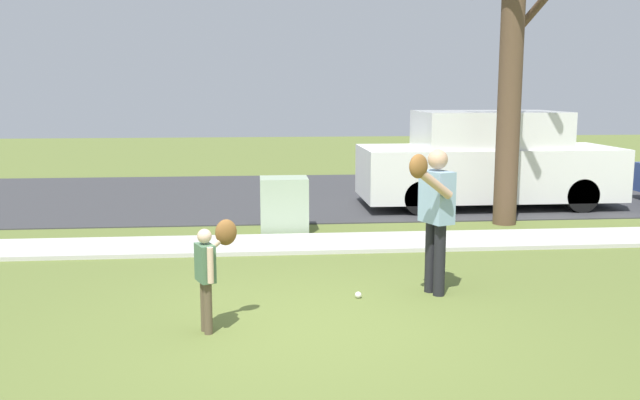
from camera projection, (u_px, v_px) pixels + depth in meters
The scene contains 9 objects.
ground_plane at pixel (289, 247), 10.22m from camera, with size 48.00×48.00×0.00m, color olive.
sidewalk_strip at pixel (288, 244), 10.32m from camera, with size 36.00×1.20×0.06m, color beige.
road_surface at pixel (278, 195), 15.23m from camera, with size 36.00×6.80×0.02m, color #38383A.
person_adult at pixel (434, 206), 7.71m from camera, with size 0.62×0.78×1.66m.
person_child at pixel (211, 261), 6.61m from camera, with size 0.43×0.52×1.06m.
baseball at pixel (358, 295), 7.73m from camera, with size 0.07×0.07×0.07m, color white.
utility_cabinet at pixel (284, 205), 11.25m from camera, with size 0.77×0.62×0.90m, color #9EB293.
street_tree_near at pixel (512, 45), 11.51m from camera, with size 1.85×1.89×5.79m.
parked_van_white at pixel (487, 162), 13.63m from camera, with size 5.00×1.95×1.88m.
Camera 1 is at (-0.45, -6.48, 2.32)m, focal length 38.64 mm.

